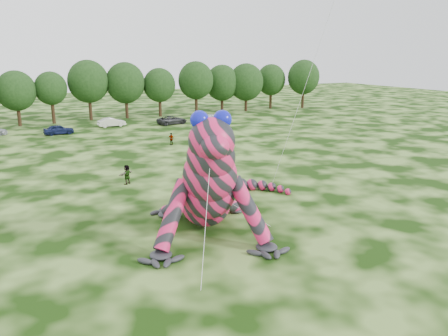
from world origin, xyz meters
TOP-DOWN VIEW (x-y plane):
  - ground at (0.00, 0.00)m, footprint 240.00×240.00m
  - inflatable_gecko at (5.94, 5.19)m, footprint 18.28×20.07m
  - flying_kite at (16.99, 5.94)m, footprint 3.07×5.32m
  - tree_8 at (-4.22, 56.99)m, footprint 6.14×5.53m
  - tree_9 at (1.06, 57.35)m, footprint 5.27×4.74m
  - tree_10 at (7.40, 58.58)m, footprint 7.09×6.38m
  - tree_11 at (13.79, 58.20)m, footprint 7.01×6.31m
  - tree_12 at (20.01, 57.74)m, footprint 5.99×5.39m
  - tree_13 at (27.13, 57.13)m, footprint 6.83×6.15m
  - tree_14 at (33.46, 58.72)m, footprint 6.82×6.14m
  - tree_15 at (38.47, 57.77)m, footprint 7.17×6.45m
  - tree_16 at (45.45, 59.37)m, footprint 6.26×5.63m
  - tree_17 at (51.95, 56.66)m, footprint 6.98×6.28m
  - car_4 at (0.63, 46.03)m, footprint 4.34×2.01m
  - car_5 at (9.11, 49.66)m, footprint 4.51×1.92m
  - car_6 at (18.79, 47.73)m, footprint 5.43×3.21m
  - car_7 at (25.97, 47.21)m, footprint 4.61×2.05m
  - spectator_2 at (15.71, 31.60)m, footprint 1.21×1.03m
  - spectator_5 at (3.36, 16.61)m, footprint 1.66×1.39m
  - spectator_3 at (12.86, 31.50)m, footprint 0.85×0.99m

SIDE VIEW (x-z plane):
  - ground at x=0.00m, z-range 0.00..0.00m
  - car_7 at x=25.97m, z-range 0.00..1.31m
  - car_6 at x=18.79m, z-range 0.00..1.42m
  - car_4 at x=0.63m, z-range 0.00..1.44m
  - car_5 at x=9.11m, z-range 0.00..1.45m
  - spectator_3 at x=12.86m, z-range 0.00..1.59m
  - spectator_2 at x=15.71m, z-range 0.00..1.63m
  - spectator_5 at x=3.36m, z-range 0.00..1.79m
  - inflatable_gecko at x=5.94m, z-range 0.00..8.38m
  - tree_9 at x=1.06m, z-range 0.00..8.68m
  - tree_8 at x=-4.22m, z-range 0.00..8.94m
  - tree_12 at x=20.01m, z-range 0.00..8.97m
  - tree_16 at x=45.45m, z-range 0.00..9.37m
  - tree_14 at x=33.46m, z-range 0.00..9.40m
  - tree_15 at x=38.47m, z-range 0.00..9.63m
  - tree_11 at x=13.79m, z-range 0.00..10.07m
  - tree_13 at x=27.13m, z-range 0.00..10.13m
  - tree_17 at x=51.95m, z-range 0.00..10.30m
  - tree_10 at x=7.40m, z-range 0.00..10.50m
  - flying_kite at x=16.99m, z-range 6.46..23.87m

